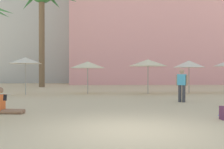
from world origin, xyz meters
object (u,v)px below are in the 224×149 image
Objects in this scene: cafe_umbrella_4 at (189,64)px; cafe_umbrella_2 at (88,65)px; cafe_umbrella_1 at (26,61)px; person_mid_right at (5,104)px; cafe_umbrella_5 at (148,63)px; person_far_right at (182,84)px.

cafe_umbrella_2 is at bearing -179.41° from cafe_umbrella_4.
cafe_umbrella_1 is 8.34m from person_mid_right.
person_far_right is at bearing -81.25° from cafe_umbrella_5.
cafe_umbrella_5 reaches higher than cafe_umbrella_4.
cafe_umbrella_1 reaches higher than cafe_umbrella_5.
cafe_umbrella_5 is at bearing -170.19° from cafe_umbrella_4.
person_mid_right is (-2.49, -8.86, -1.69)m from cafe_umbrella_2.
cafe_umbrella_2 is 0.93× the size of cafe_umbrella_5.
cafe_umbrella_4 is 6.16m from person_far_right.
cafe_umbrella_1 reaches higher than cafe_umbrella_4.
cafe_umbrella_2 is 2.42× the size of person_mid_right.
cafe_umbrella_2 is 7.21m from cafe_umbrella_4.
cafe_umbrella_2 reaches higher than person_far_right.
person_far_right is (0.78, -5.08, -1.24)m from cafe_umbrella_5.
cafe_umbrella_5 is (4.16, -0.45, 0.13)m from cafe_umbrella_2.
person_far_right is at bearing -111.99° from cafe_umbrella_4.
cafe_umbrella_5 is at bearing 58.60° from person_mid_right.
cafe_umbrella_5 is at bearing -6.21° from cafe_umbrella_2.
person_mid_right is at bearing -137.35° from cafe_umbrella_4.
person_mid_right is 8.17m from person_far_right.
cafe_umbrella_5 is 10.88m from person_mid_right.
person_mid_right is (-6.66, -8.41, -1.82)m from cafe_umbrella_5.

